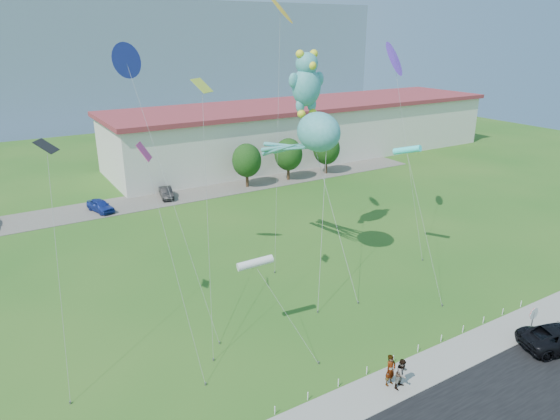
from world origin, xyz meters
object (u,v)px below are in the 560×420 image
at_px(pedestrian_right, 402,374).
at_px(stop_sign, 533,317).
at_px(pedestrian_left, 390,370).
at_px(octopus_kite, 310,138).
at_px(teddy_bear_kite, 307,82).
at_px(parked_car_blue, 100,206).
at_px(parked_car_black, 166,193).
at_px(warehouse, 309,129).

bearing_deg(pedestrian_right, stop_sign, -19.75).
height_order(pedestrian_left, octopus_kite, octopus_kite).
height_order(pedestrian_right, teddy_bear_kite, teddy_bear_kite).
relative_size(pedestrian_left, pedestrian_right, 1.05).
distance_m(pedestrian_left, teddy_bear_kite, 22.34).
bearing_deg(parked_car_blue, parked_car_black, -10.31).
height_order(warehouse, parked_car_blue, warehouse).
xyz_separation_m(parked_car_black, teddy_bear_kite, (5.18, -20.72, 13.81)).
distance_m(warehouse, parked_car_blue, 35.19).
height_order(pedestrian_left, parked_car_blue, pedestrian_left).
xyz_separation_m(warehouse, stop_sign, (-16.50, -48.21, -2.26)).
bearing_deg(stop_sign, teddy_bear_kite, 103.36).
height_order(warehouse, parked_car_black, warehouse).
bearing_deg(teddy_bear_kite, pedestrian_left, -108.68).
relative_size(stop_sign, pedestrian_left, 1.36).
distance_m(pedestrian_right, parked_car_black, 38.10).
relative_size(pedestrian_right, teddy_bear_kite, 0.10).
bearing_deg(warehouse, pedestrian_right, -119.05).
bearing_deg(teddy_bear_kite, stop_sign, -76.64).
distance_m(pedestrian_left, parked_car_blue, 37.44).
xyz_separation_m(warehouse, parked_car_blue, (-33.59, -9.90, -3.42)).
xyz_separation_m(parked_car_blue, teddy_bear_kite, (12.72, -19.90, 13.77)).
bearing_deg(pedestrian_left, parked_car_black, 84.02).
bearing_deg(parked_car_black, pedestrian_left, -79.82).
bearing_deg(stop_sign, parked_car_blue, 114.05).
height_order(pedestrian_right, parked_car_black, pedestrian_right).
relative_size(stop_sign, teddy_bear_kite, 0.15).
distance_m(stop_sign, parked_car_black, 40.29).
xyz_separation_m(parked_car_blue, parked_car_black, (7.54, 0.82, -0.04)).
bearing_deg(pedestrian_left, octopus_kite, 68.43).
distance_m(stop_sign, pedestrian_left, 10.23).
height_order(octopus_kite, teddy_bear_kite, teddy_bear_kite).
bearing_deg(pedestrian_right, warehouse, 47.27).
height_order(warehouse, pedestrian_right, warehouse).
distance_m(parked_car_black, octopus_kite, 25.92).
distance_m(warehouse, teddy_bear_kite, 37.82).
distance_m(pedestrian_right, parked_car_blue, 38.00).
bearing_deg(octopus_kite, teddy_bear_kite, 61.24).
relative_size(pedestrian_left, octopus_kite, 0.14).
distance_m(parked_car_blue, teddy_bear_kite, 27.34).
distance_m(pedestrian_right, octopus_kite, 17.86).
relative_size(warehouse, octopus_kite, 4.76).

